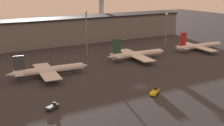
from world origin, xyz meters
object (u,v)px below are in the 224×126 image
service_vehicle_1 (52,107)px  service_vehicle_3 (155,92)px  control_tower (101,8)px  airplane_2 (137,54)px  airplane_3 (199,46)px  airplane_1 (49,70)px

service_vehicle_1 → service_vehicle_3: 41.75m
service_vehicle_1 → control_tower: bearing=26.9°
airplane_2 → airplane_3: 51.30m
airplane_2 → service_vehicle_1: bearing=-142.9°
service_vehicle_1 → service_vehicle_3: bearing=-38.6°
service_vehicle_3 → airplane_2: bearing=26.8°
control_tower → service_vehicle_3: bearing=-109.1°
airplane_2 → service_vehicle_3: 56.86m
service_vehicle_1 → service_vehicle_3: service_vehicle_1 is taller
airplane_3 → service_vehicle_3: airplane_3 is taller
airplane_1 → airplane_2: bearing=10.1°
control_tower → airplane_3: bearing=-73.9°
airplane_2 → control_tower: 98.14m
control_tower → airplane_2: bearing=-104.6°
airplane_3 → airplane_2: bearing=-177.2°
airplane_3 → control_tower: control_tower is taller
airplane_3 → service_vehicle_1: bearing=-156.2°
airplane_1 → airplane_2: airplane_2 is taller
airplane_3 → service_vehicle_1: airplane_3 is taller
airplane_2 → service_vehicle_3: bearing=-113.1°
airplane_2 → control_tower: control_tower is taller
control_tower → service_vehicle_1: bearing=-123.6°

